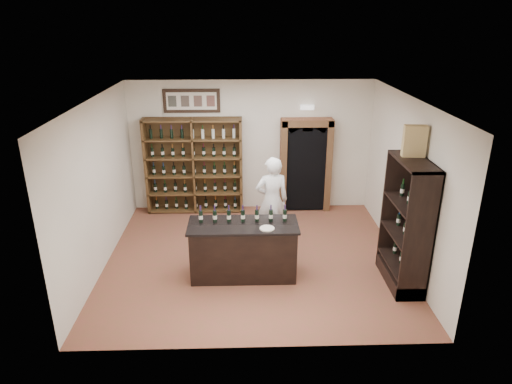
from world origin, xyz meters
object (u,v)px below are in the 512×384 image
at_px(tasting_counter, 243,250).
at_px(shopkeeper, 272,201).
at_px(counter_bottle_0, 201,216).
at_px(wine_crate, 414,141).
at_px(side_cabinet, 406,243).
at_px(wine_shelf, 194,166).

height_order(tasting_counter, shopkeeper, shopkeeper).
distance_m(counter_bottle_0, wine_crate, 3.71).
bearing_deg(shopkeeper, counter_bottle_0, 32.94).
xyz_separation_m(counter_bottle_0, side_cabinet, (3.44, -0.40, -0.35)).
bearing_deg(wine_crate, counter_bottle_0, -176.63).
distance_m(wine_shelf, side_cabinet, 5.02).
relative_size(wine_shelf, counter_bottle_0, 7.33).
xyz_separation_m(side_cabinet, wine_crate, (0.00, 0.20, 1.70)).
distance_m(tasting_counter, side_cabinet, 2.75).
xyz_separation_m(tasting_counter, wine_crate, (2.73, -0.10, 1.96)).
bearing_deg(tasting_counter, wine_crate, -2.02).
distance_m(wine_shelf, tasting_counter, 3.19).
bearing_deg(counter_bottle_0, side_cabinet, -6.63).
bearing_deg(wine_shelf, shopkeeper, -45.18).
distance_m(counter_bottle_0, side_cabinet, 3.49).
height_order(tasting_counter, side_cabinet, side_cabinet).
relative_size(side_cabinet, shopkeeper, 1.22).
bearing_deg(shopkeeper, side_cabinet, 135.56).
height_order(shopkeeper, wine_crate, wine_crate).
bearing_deg(wine_shelf, wine_crate, -38.35).
relative_size(counter_bottle_0, side_cabinet, 0.14).
bearing_deg(side_cabinet, counter_bottle_0, 173.37).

